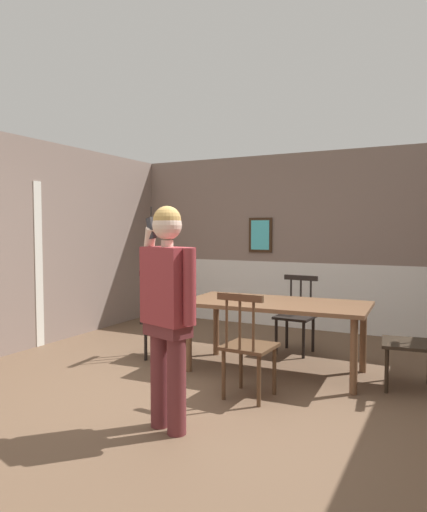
% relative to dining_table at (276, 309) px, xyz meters
% --- Properties ---
extents(ground_plane, '(7.51, 7.51, 0.00)m').
position_rel_dining_table_xyz_m(ground_plane, '(-0.28, -1.15, -0.66)').
color(ground_plane, brown).
extents(room_back_partition, '(5.68, 0.17, 2.63)m').
position_rel_dining_table_xyz_m(room_back_partition, '(-0.28, 2.27, 0.60)').
color(room_back_partition, gray).
rests_on(room_back_partition, ground_plane).
extents(dining_table, '(1.92, 1.01, 0.74)m').
position_rel_dining_table_xyz_m(dining_table, '(0.00, 0.00, 0.00)').
color(dining_table, brown).
rests_on(dining_table, ground_plane).
extents(chair_near_window, '(0.44, 0.44, 0.95)m').
position_rel_dining_table_xyz_m(chair_near_window, '(0.04, -0.85, -0.19)').
color(chair_near_window, '#513823').
rests_on(chair_near_window, ground_plane).
extents(chair_by_doorway, '(0.53, 0.53, 1.03)m').
position_rel_dining_table_xyz_m(chair_by_doorway, '(1.33, 0.07, -0.19)').
color(chair_by_doorway, '#2D2319').
rests_on(chair_by_doorway, ground_plane).
extents(chair_at_table_head, '(0.50, 0.50, 1.03)m').
position_rel_dining_table_xyz_m(chair_at_table_head, '(-1.33, -0.07, -0.18)').
color(chair_at_table_head, black).
rests_on(chair_at_table_head, ground_plane).
extents(chair_opposite_corner, '(0.45, 0.45, 0.93)m').
position_rel_dining_table_xyz_m(chair_opposite_corner, '(-0.04, 0.85, -0.20)').
color(chair_opposite_corner, black).
rests_on(chair_opposite_corner, ground_plane).
extents(person_figure, '(0.53, 0.32, 1.67)m').
position_rel_dining_table_xyz_m(person_figure, '(-0.23, -1.72, 0.29)').
color(person_figure, brown).
rests_on(person_figure, ground_plane).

